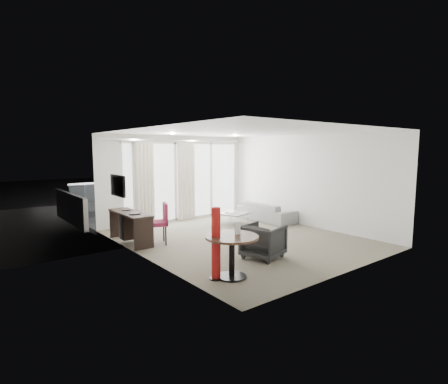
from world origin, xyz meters
TOP-DOWN VIEW (x-y plane):
  - floor at (0.00, 0.00)m, footprint 5.00×6.00m
  - ceiling at (0.00, 0.00)m, footprint 5.00×6.00m
  - wall_left at (-2.50, 0.00)m, footprint 0.00×6.00m
  - wall_right at (2.50, 0.00)m, footprint 0.00×6.00m
  - wall_front at (0.00, -3.00)m, footprint 5.00×0.00m
  - window_panel at (0.30, 2.98)m, footprint 4.00×0.02m
  - window_frame at (0.30, 2.97)m, footprint 4.10×0.06m
  - curtain_left at (-1.15, 2.82)m, footprint 0.60×0.20m
  - curtain_right at (0.25, 2.82)m, footprint 0.60×0.20m
  - curtain_track at (0.00, 2.82)m, footprint 4.80×0.04m
  - downlight_a at (-0.90, 1.60)m, footprint 0.12×0.12m
  - downlight_b at (1.20, 1.60)m, footprint 0.12×0.12m
  - desk at (-2.24, 1.31)m, footprint 0.48×1.54m
  - tv at (-2.46, 1.45)m, footprint 0.05×0.80m
  - desk_chair at (-1.83, 0.81)m, footprint 0.67×0.65m
  - round_table at (-1.80, -1.92)m, footprint 1.09×1.09m
  - menu_card at (-1.66, -1.91)m, footprint 0.12×0.03m
  - red_lamp at (-2.05, -1.81)m, footprint 0.25×0.25m
  - tub_armchair at (-0.60, -1.46)m, footprint 0.92×0.91m
  - coffee_table at (0.98, 1.40)m, footprint 0.94×0.94m
  - remote at (0.85, 1.50)m, footprint 0.05×0.16m
  - magazine at (0.85, 1.38)m, footprint 0.26×0.31m
  - sofa at (2.10, 1.17)m, footprint 0.75×1.93m
  - terrace_slab at (0.30, 4.50)m, footprint 5.60×3.00m
  - rattan_chair_a at (0.66, 3.99)m, footprint 0.75×0.75m
  - rattan_chair_b at (1.65, 4.08)m, footprint 0.66×0.66m
  - rattan_table at (1.17, 4.25)m, footprint 0.58×0.58m
  - balustrade at (0.30, 5.95)m, footprint 5.50×0.06m

SIDE VIEW (x-z plane):
  - terrace_slab at x=0.30m, z-range -0.12..0.00m
  - floor at x=0.00m, z-range 0.00..0.00m
  - coffee_table at x=0.98m, z-range 0.00..0.34m
  - rattan_table at x=1.17m, z-range 0.00..0.52m
  - sofa at x=2.10m, z-range 0.00..0.56m
  - tub_armchair at x=-0.60m, z-range 0.00..0.68m
  - desk at x=-2.24m, z-range 0.00..0.72m
  - remote at x=0.85m, z-range 0.35..0.37m
  - magazine at x=0.85m, z-range 0.35..0.37m
  - round_table at x=-1.80m, z-range 0.00..0.73m
  - rattan_chair_b at x=1.65m, z-range 0.00..0.78m
  - rattan_chair_a at x=0.66m, z-range 0.00..0.91m
  - desk_chair at x=-1.83m, z-range 0.00..0.96m
  - balustrade at x=0.30m, z-range -0.02..1.02m
  - red_lamp at x=-2.05m, z-range 0.00..1.22m
  - menu_card at x=-1.66m, z-range 0.61..0.83m
  - window_panel at x=0.30m, z-range 0.01..2.39m
  - curtain_left at x=-1.15m, z-range 0.01..2.39m
  - curtain_right at x=0.25m, z-range 0.01..2.39m
  - window_frame at x=0.30m, z-range -0.02..2.42m
  - wall_left at x=-2.50m, z-range 0.00..2.60m
  - wall_right at x=2.50m, z-range 0.00..2.60m
  - wall_front at x=0.00m, z-range 0.00..2.60m
  - tv at x=-2.46m, z-range 1.10..1.60m
  - curtain_track at x=0.00m, z-range 2.43..2.47m
  - downlight_a at x=-0.90m, z-range 2.58..2.60m
  - downlight_b at x=1.20m, z-range 2.58..2.60m
  - ceiling at x=0.00m, z-range 2.60..2.60m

